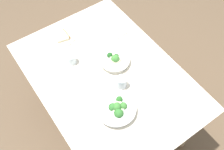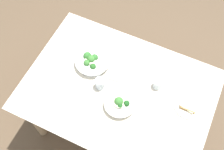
{
  "view_description": "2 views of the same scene",
  "coord_description": "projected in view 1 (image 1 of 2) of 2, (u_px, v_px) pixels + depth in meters",
  "views": [
    {
      "loc": [
        -0.95,
        0.62,
        2.41
      ],
      "look_at": [
        -0.05,
        -0.01,
        0.79
      ],
      "focal_mm": 42.62,
      "sensor_mm": 36.0,
      "label": 1
    },
    {
      "loc": [
        0.37,
        -0.9,
        2.71
      ],
      "look_at": [
        -0.09,
        0.07,
        0.79
      ],
      "focal_mm": 46.04,
      "sensor_mm": 36.0,
      "label": 2
    }
  ],
  "objects": [
    {
      "name": "broccoli_bowl_far",
      "position": [
        116.0,
        109.0,
        1.82
      ],
      "size": [
        0.28,
        0.28,
        0.1
      ],
      "color": "white",
      "rests_on": "dining_table"
    },
    {
      "name": "fork_by_near_bowl",
      "position": [
        70.0,
        80.0,
        1.99
      ],
      "size": [
        0.09,
        0.06,
        0.0
      ],
      "rotation": [
        0.0,
        0.0,
        0.52
      ],
      "color": "#B7B7BC",
      "rests_on": "dining_table"
    },
    {
      "name": "bread_side_plate",
      "position": [
        62.0,
        37.0,
        2.22
      ],
      "size": [
        0.22,
        0.22,
        0.04
      ],
      "color": "silver",
      "rests_on": "dining_table"
    },
    {
      "name": "table_knife_left",
      "position": [
        150.0,
        63.0,
        2.08
      ],
      "size": [
        0.13,
        0.17,
        0.0
      ],
      "primitive_type": "cube",
      "rotation": [
        0.0,
        0.0,
        0.95
      ],
      "color": "#B7B7BC",
      "rests_on": "dining_table"
    },
    {
      "name": "table_knife_right",
      "position": [
        141.0,
        89.0,
        1.94
      ],
      "size": [
        0.17,
        0.1,
        0.0
      ],
      "primitive_type": "cube",
      "rotation": [
        0.0,
        0.0,
        3.63
      ],
      "color": "#B7B7BC",
      "rests_on": "dining_table"
    },
    {
      "name": "napkin_folded_upper",
      "position": [
        100.0,
        90.0,
        1.94
      ],
      "size": [
        0.21,
        0.16,
        0.01
      ],
      "primitive_type": "cube",
      "rotation": [
        0.0,
        0.0,
        0.15
      ],
      "color": "#B1A997",
      "rests_on": "dining_table"
    },
    {
      "name": "napkin_folded_lower",
      "position": [
        116.0,
        30.0,
        2.28
      ],
      "size": [
        0.19,
        0.15,
        0.01
      ],
      "primitive_type": "cube",
      "rotation": [
        0.0,
        0.0,
        0.14
      ],
      "color": "#B1A997",
      "rests_on": "dining_table"
    },
    {
      "name": "ground_plane",
      "position": [
        108.0,
        117.0,
        2.63
      ],
      "size": [
        6.0,
        6.0,
        0.0
      ],
      "primitive_type": "plane",
      "color": "brown"
    },
    {
      "name": "fork_by_far_bowl",
      "position": [
        91.0,
        54.0,
        2.13
      ],
      "size": [
        0.1,
        0.01,
        0.0
      ],
      "rotation": [
        0.0,
        0.0,
        3.1
      ],
      "color": "#B7B7BC",
      "rests_on": "dining_table"
    },
    {
      "name": "water_glass_center",
      "position": [
        71.0,
        59.0,
        2.05
      ],
      "size": [
        0.07,
        0.07,
        0.08
      ],
      "primitive_type": "cylinder",
      "color": "silver",
      "rests_on": "dining_table"
    },
    {
      "name": "water_glass_side",
      "position": [
        122.0,
        82.0,
        1.93
      ],
      "size": [
        0.08,
        0.08,
        0.09
      ],
      "primitive_type": "cylinder",
      "color": "silver",
      "rests_on": "dining_table"
    },
    {
      "name": "broccoli_bowl_near",
      "position": [
        115.0,
        60.0,
        2.06
      ],
      "size": [
        0.24,
        0.24,
        0.09
      ],
      "color": "silver",
      "rests_on": "dining_table"
    },
    {
      "name": "dining_table",
      "position": [
        107.0,
        83.0,
        2.1
      ],
      "size": [
        1.44,
        1.02,
        0.74
      ],
      "color": "beige",
      "rests_on": "ground_plane"
    }
  ]
}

